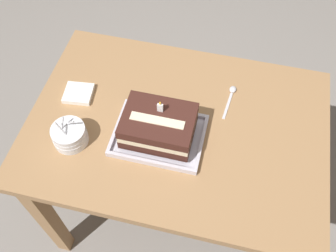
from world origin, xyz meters
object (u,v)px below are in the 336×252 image
(birthday_cake, at_px, (159,126))
(napkin_pile, at_px, (79,93))
(foil_tray, at_px, (159,136))
(bowl_stack, at_px, (70,135))
(serving_spoon_near_tray, at_px, (232,93))

(birthday_cake, xyz_separation_m, napkin_pile, (-0.34, 0.11, -0.06))
(birthday_cake, relative_size, napkin_pile, 2.09)
(birthday_cake, distance_m, napkin_pile, 0.37)
(napkin_pile, bearing_deg, foil_tray, -18.07)
(foil_tray, bearing_deg, birthday_cake, -90.00)
(foil_tray, bearing_deg, bowl_stack, -163.94)
(foil_tray, xyz_separation_m, bowl_stack, (-0.30, -0.09, 0.03))
(serving_spoon_near_tray, height_order, napkin_pile, napkin_pile)
(napkin_pile, bearing_deg, bowl_stack, -76.26)
(birthday_cake, distance_m, serving_spoon_near_tray, 0.34)
(foil_tray, relative_size, birthday_cake, 1.31)
(birthday_cake, height_order, napkin_pile, birthday_cake)
(bowl_stack, xyz_separation_m, serving_spoon_near_tray, (0.52, 0.34, -0.03))
(foil_tray, height_order, napkin_pile, foil_tray)
(serving_spoon_near_tray, distance_m, napkin_pile, 0.58)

